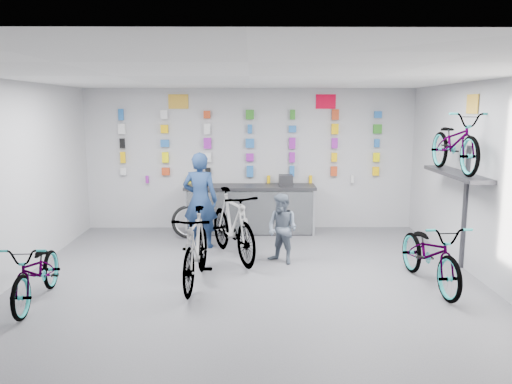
{
  "coord_description": "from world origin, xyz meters",
  "views": [
    {
      "loc": [
        0.02,
        -6.66,
        2.59
      ],
      "look_at": [
        0.1,
        1.4,
        1.23
      ],
      "focal_mm": 35.0,
      "sensor_mm": 36.0,
      "label": 1
    }
  ],
  "objects_px": {
    "counter": "(250,210)",
    "clerk": "(200,200)",
    "bike_right": "(430,253)",
    "customer": "(282,229)",
    "bike_left": "(37,272)",
    "bike_service": "(233,224)",
    "bike_center": "(196,248)"
  },
  "relations": [
    {
      "from": "counter",
      "to": "clerk",
      "type": "height_order",
      "value": "clerk"
    },
    {
      "from": "counter",
      "to": "bike_right",
      "type": "xyz_separation_m",
      "value": [
        2.65,
        -3.19,
        0.01
      ]
    },
    {
      "from": "bike_right",
      "to": "customer",
      "type": "bearing_deg",
      "value": 146.57
    },
    {
      "from": "counter",
      "to": "bike_left",
      "type": "height_order",
      "value": "counter"
    },
    {
      "from": "bike_service",
      "to": "clerk",
      "type": "bearing_deg",
      "value": 108.61
    },
    {
      "from": "bike_center",
      "to": "clerk",
      "type": "relative_size",
      "value": 1.04
    },
    {
      "from": "bike_left",
      "to": "bike_right",
      "type": "xyz_separation_m",
      "value": [
        5.48,
        0.6,
        0.06
      ]
    },
    {
      "from": "bike_left",
      "to": "bike_center",
      "type": "height_order",
      "value": "bike_center"
    },
    {
      "from": "bike_center",
      "to": "bike_service",
      "type": "distance_m",
      "value": 1.39
    },
    {
      "from": "bike_right",
      "to": "bike_service",
      "type": "xyz_separation_m",
      "value": [
        -2.94,
        1.39,
        0.11
      ]
    },
    {
      "from": "bike_center",
      "to": "bike_service",
      "type": "xyz_separation_m",
      "value": [
        0.5,
        1.29,
        0.04
      ]
    },
    {
      "from": "bike_center",
      "to": "bike_right",
      "type": "distance_m",
      "value": 3.44
    },
    {
      "from": "bike_left",
      "to": "clerk",
      "type": "relative_size",
      "value": 0.93
    },
    {
      "from": "counter",
      "to": "bike_right",
      "type": "height_order",
      "value": "counter"
    },
    {
      "from": "counter",
      "to": "bike_service",
      "type": "relative_size",
      "value": 1.34
    },
    {
      "from": "bike_center",
      "to": "bike_right",
      "type": "xyz_separation_m",
      "value": [
        3.44,
        -0.1,
        -0.06
      ]
    },
    {
      "from": "bike_right",
      "to": "customer",
      "type": "relative_size",
      "value": 1.6
    },
    {
      "from": "bike_left",
      "to": "bike_right",
      "type": "relative_size",
      "value": 0.88
    },
    {
      "from": "bike_service",
      "to": "bike_center",
      "type": "bearing_deg",
      "value": -133.62
    },
    {
      "from": "bike_center",
      "to": "bike_service",
      "type": "height_order",
      "value": "bike_service"
    },
    {
      "from": "bike_right",
      "to": "bike_service",
      "type": "distance_m",
      "value": 3.26
    },
    {
      "from": "clerk",
      "to": "bike_right",
      "type": "bearing_deg",
      "value": 157.34
    },
    {
      "from": "bike_center",
      "to": "counter",
      "type": "bearing_deg",
      "value": 79.58
    },
    {
      "from": "bike_right",
      "to": "bike_left",
      "type": "bearing_deg",
      "value": -179.21
    },
    {
      "from": "bike_left",
      "to": "bike_service",
      "type": "bearing_deg",
      "value": 34.47
    },
    {
      "from": "bike_center",
      "to": "bike_service",
      "type": "relative_size",
      "value": 0.93
    },
    {
      "from": "bike_left",
      "to": "bike_center",
      "type": "bearing_deg",
      "value": 15.26
    },
    {
      "from": "counter",
      "to": "bike_center",
      "type": "relative_size",
      "value": 1.45
    },
    {
      "from": "clerk",
      "to": "customer",
      "type": "bearing_deg",
      "value": 153.78
    },
    {
      "from": "counter",
      "to": "customer",
      "type": "relative_size",
      "value": 2.28
    },
    {
      "from": "counter",
      "to": "bike_service",
      "type": "bearing_deg",
      "value": -99.28
    },
    {
      "from": "bike_right",
      "to": "clerk",
      "type": "xyz_separation_m",
      "value": [
        -3.57,
        2.11,
        0.4
      ]
    }
  ]
}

